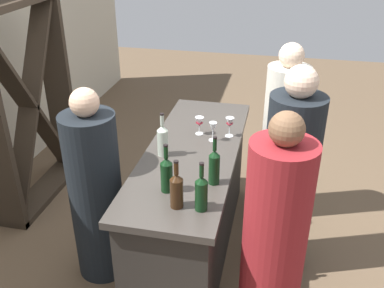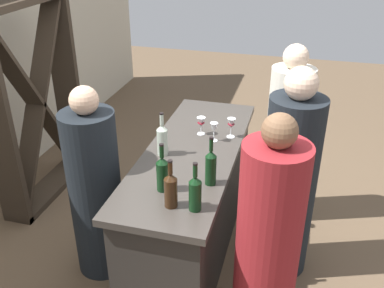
{
  "view_description": "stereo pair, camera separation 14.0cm",
  "coord_description": "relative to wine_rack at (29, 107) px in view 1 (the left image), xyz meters",
  "views": [
    {
      "loc": [
        -2.8,
        -0.61,
        2.5
      ],
      "look_at": [
        0.0,
        0.0,
        1.0
      ],
      "focal_mm": 40.37,
      "sensor_mm": 36.0,
      "label": 1
    },
    {
      "loc": [
        -2.77,
        -0.75,
        2.5
      ],
      "look_at": [
        0.0,
        0.0,
        1.0
      ],
      "focal_mm": 40.37,
      "sensor_mm": 36.0,
      "label": 2
    }
  ],
  "objects": [
    {
      "name": "person_server_behind",
      "position": [
        -0.86,
        -1.01,
        -0.26
      ],
      "size": [
        0.39,
        0.39,
        1.53
      ],
      "rotation": [
        0.0,
        0.0,
        -1.56
      ],
      "color": "black",
      "rests_on": "ground"
    },
    {
      "name": "wine_glass_near_right",
      "position": [
        -0.21,
        -1.65,
        0.09
      ],
      "size": [
        0.07,
        0.07,
        0.15
      ],
      "color": "white",
      "rests_on": "bar_counter"
    },
    {
      "name": "wine_glass_near_center",
      "position": [
        -0.3,
        -1.78,
        0.1
      ],
      "size": [
        0.06,
        0.06,
        0.15
      ],
      "color": "white",
      "rests_on": "bar_counter"
    },
    {
      "name": "ground_plane",
      "position": [
        -0.49,
        -1.65,
        -0.96
      ],
      "size": [
        12.0,
        12.0,
        0.0
      ],
      "primitive_type": "plane",
      "color": "brown"
    },
    {
      "name": "wine_bottle_leftmost_amber_brown",
      "position": [
        -1.21,
        -1.71,
        0.11
      ],
      "size": [
        0.08,
        0.08,
        0.32
      ],
      "color": "#331E0F",
      "rests_on": "bar_counter"
    },
    {
      "name": "wine_rack",
      "position": [
        0.0,
        0.0,
        0.0
      ],
      "size": [
        1.17,
        0.28,
        1.91
      ],
      "color": "#33281E",
      "rests_on": "ground"
    },
    {
      "name": "bar_counter",
      "position": [
        -0.49,
        -1.65,
        -0.48
      ],
      "size": [
        1.95,
        0.68,
        0.95
      ],
      "color": "#2A2723",
      "rests_on": "ground"
    },
    {
      "name": "wine_bottle_second_left_dark_green",
      "position": [
        -1.21,
        -1.86,
        0.12
      ],
      "size": [
        0.08,
        0.08,
        0.32
      ],
      "color": "black",
      "rests_on": "bar_counter"
    },
    {
      "name": "person_center_guest",
      "position": [
        -1.19,
        -2.31,
        -0.21
      ],
      "size": [
        0.5,
        0.5,
        1.62
      ],
      "rotation": [
        0.0,
        0.0,
        1.92
      ],
      "color": "maroon",
      "rests_on": "ground"
    },
    {
      "name": "person_right_guest",
      "position": [
        -0.48,
        -2.39,
        -0.19
      ],
      "size": [
        0.47,
        0.47,
        1.66
      ],
      "rotation": [
        0.0,
        0.0,
        1.36
      ],
      "color": "black",
      "rests_on": "ground"
    },
    {
      "name": "wine_glass_near_left",
      "position": [
        -0.2,
        -1.89,
        0.11
      ],
      "size": [
        0.07,
        0.07,
        0.16
      ],
      "color": "white",
      "rests_on": "bar_counter"
    },
    {
      "name": "wine_bottle_rightmost_clear_pale",
      "position": [
        -0.6,
        -1.46,
        0.12
      ],
      "size": [
        0.08,
        0.08,
        0.33
      ],
      "color": "#B7C6B2",
      "rests_on": "bar_counter"
    },
    {
      "name": "person_left_guest",
      "position": [
        0.23,
        -2.32,
        -0.21
      ],
      "size": [
        0.43,
        0.43,
        1.62
      ],
      "rotation": [
        0.0,
        0.0,
        1.38
      ],
      "color": "beige",
      "rests_on": "ground"
    },
    {
      "name": "wine_bottle_center_dark_green",
      "position": [
        -1.06,
        -1.61,
        0.12
      ],
      "size": [
        0.08,
        0.08,
        0.33
      ],
      "color": "black",
      "rests_on": "bar_counter"
    },
    {
      "name": "wine_bottle_second_right_dark_green",
      "position": [
        -0.9,
        -1.89,
        0.12
      ],
      "size": [
        0.07,
        0.07,
        0.34
      ],
      "color": "black",
      "rests_on": "bar_counter"
    }
  ]
}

